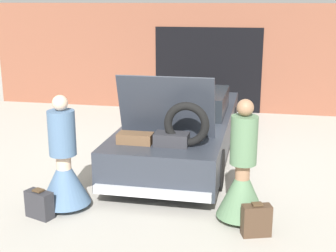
# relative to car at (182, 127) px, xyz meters

# --- Properties ---
(ground_plane) EXTENTS (40.00, 40.00, 0.00)m
(ground_plane) POSITION_rel_car_xyz_m (-0.00, 0.00, -0.57)
(ground_plane) COLOR #ADA89E
(garage_wall_back) EXTENTS (12.00, 0.14, 2.80)m
(garage_wall_back) POSITION_rel_car_xyz_m (-0.00, 3.92, 0.82)
(garage_wall_back) COLOR brown
(garage_wall_back) RESTS_ON ground_plane
(car) EXTENTS (1.81, 4.97, 1.78)m
(car) POSITION_rel_car_xyz_m (0.00, 0.00, 0.00)
(car) COLOR #2D333D
(car) RESTS_ON ground_plane
(person_left) EXTENTS (0.72, 0.72, 1.64)m
(person_left) POSITION_rel_car_xyz_m (-1.24, -2.58, 0.01)
(person_left) COLOR beige
(person_left) RESTS_ON ground_plane
(person_right) EXTENTS (0.66, 0.66, 1.67)m
(person_right) POSITION_rel_car_xyz_m (1.23, -2.50, 0.02)
(person_right) COLOR #997051
(person_right) RESTS_ON ground_plane
(suitcase_beside_left_person) EXTENTS (0.43, 0.30, 0.41)m
(suitcase_beside_left_person) POSITION_rel_car_xyz_m (-1.46, -2.95, -0.38)
(suitcase_beside_left_person) COLOR #2D2D33
(suitcase_beside_left_person) RESTS_ON ground_plane
(suitcase_beside_right_person) EXTENTS (0.40, 0.27, 0.44)m
(suitcase_beside_right_person) POSITION_rel_car_xyz_m (1.45, -2.88, -0.36)
(suitcase_beside_right_person) COLOR #473323
(suitcase_beside_right_person) RESTS_ON ground_plane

